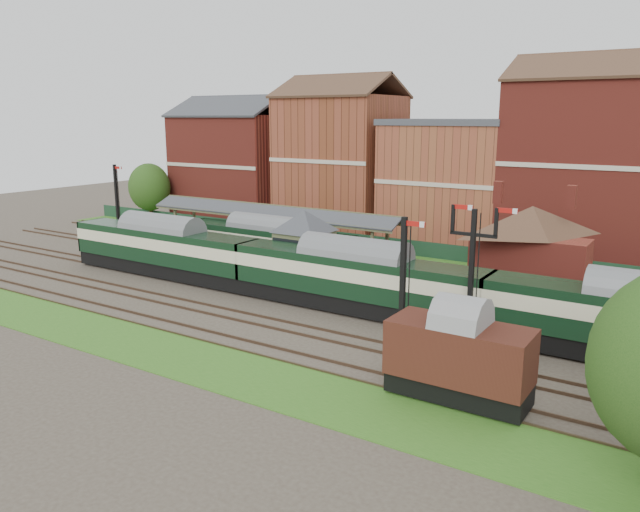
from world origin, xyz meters
The scene contains 17 objects.
ground centered at (0.00, 0.00, 0.00)m, with size 160.00×160.00×0.00m, color #473D33.
grass_back centered at (0.00, 16.00, 0.03)m, with size 90.00×4.50×0.06m, color #2D6619.
grass_front centered at (0.00, -12.00, 0.03)m, with size 90.00×5.00×0.06m, color #2D6619.
fence centered at (0.00, 18.00, 0.75)m, with size 90.00×0.12×1.50m, color #193823.
platform centered at (-5.00, 9.75, 0.50)m, with size 55.00×3.40×1.00m, color #2D2D2D.
signal_box centered at (-3.00, 3.25, 3.19)m, with size 5.40×5.40×6.00m.
brick_hut centered at (5.00, 3.25, 1.20)m, with size 3.20×2.64×2.94m.
station_building centered at (12.00, 9.75, 3.96)m, with size 8.10×8.10×5.90m.
canopy centered at (-11.00, 9.75, 4.58)m, with size 26.00×3.89×4.08m.
semaphore_bracket centered at (12.04, -2.50, 4.63)m, with size 3.60×0.25×8.18m.
semaphore_platform_end centered at (-29.98, 8.00, 4.16)m, with size 1.23×0.25×8.00m.
semaphore_siding centered at (10.02, -7.00, 4.16)m, with size 1.23×0.25×8.00m.
town_backdrop centered at (-0.18, 25.00, 7.00)m, with size 69.00×10.00×16.00m.
dmu_train centered at (3.21, 0.00, 2.43)m, with size 54.19×2.85×4.16m.
platform_railcar centered at (-9.18, 6.50, 2.25)m, with size 16.58×2.62×3.82m.
goods_van_a centered at (13.86, -9.00, 2.20)m, with size 6.41×2.78×3.89m.
tree_back centered at (-35.61, 17.52, 4.43)m, with size 5.01×5.01×7.32m.
Camera 1 is at (23.03, -34.85, 12.85)m, focal length 35.00 mm.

